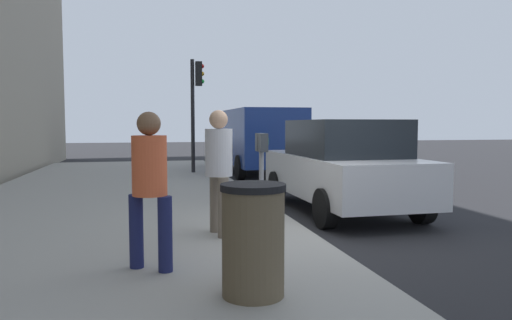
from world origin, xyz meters
TOP-DOWN VIEW (x-y plane):
  - ground_plane at (0.00, 0.00)m, footprint 80.00×80.00m
  - sidewalk_slab at (0.00, 3.00)m, footprint 28.00×6.00m
  - parking_meter at (-0.00, 0.70)m, footprint 0.36×0.12m
  - pedestrian_at_meter at (-0.08, 1.33)m, footprint 0.52×0.38m
  - pedestrian_bystander at (-1.53, 2.26)m, footprint 0.36×0.45m
  - parked_sedan_near at (1.99, -1.35)m, footprint 4.43×2.02m
  - parked_van_far at (9.32, -1.35)m, footprint 5.22×2.16m
  - traffic_signal at (8.84, 0.79)m, footprint 0.24×0.44m
  - trash_bin at (-2.52, 1.37)m, footprint 0.59×0.59m

SIDE VIEW (x-z plane):
  - ground_plane at x=0.00m, z-range 0.00..0.00m
  - sidewalk_slab at x=0.00m, z-range 0.00..0.15m
  - trash_bin at x=-2.52m, z-range 0.15..1.16m
  - parked_sedan_near at x=1.99m, z-range 0.01..1.78m
  - pedestrian_bystander at x=-1.53m, z-range 0.28..1.95m
  - parking_meter at x=0.00m, z-range 0.46..1.87m
  - pedestrian_at_meter at x=-0.08m, z-range 0.30..2.03m
  - parked_van_far at x=9.32m, z-range 0.17..2.35m
  - traffic_signal at x=8.84m, z-range 0.78..4.38m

